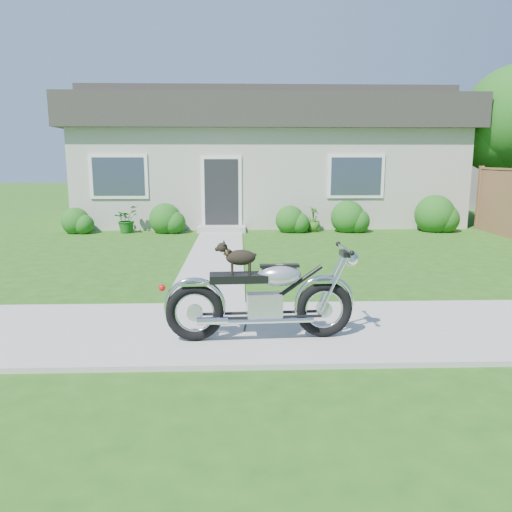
{
  "coord_description": "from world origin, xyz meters",
  "views": [
    {
      "loc": [
        -0.99,
        -5.91,
        2.1
      ],
      "look_at": [
        -0.75,
        1.0,
        0.75
      ],
      "focal_mm": 35.0,
      "sensor_mm": 36.0,
      "label": 1
    }
  ],
  "objects_px": {
    "motorcycle_with_dog": "(264,297)",
    "house": "(266,157)",
    "potted_plant_left": "(126,219)",
    "potted_plant_right": "(313,219)"
  },
  "relations": [
    {
      "from": "potted_plant_left",
      "to": "motorcycle_with_dog",
      "type": "distance_m",
      "value": 9.62
    },
    {
      "from": "house",
      "to": "potted_plant_left",
      "type": "height_order",
      "value": "house"
    },
    {
      "from": "potted_plant_left",
      "to": "house",
      "type": "bearing_deg",
      "value": 39.06
    },
    {
      "from": "potted_plant_left",
      "to": "motorcycle_with_dog",
      "type": "height_order",
      "value": "motorcycle_with_dog"
    },
    {
      "from": "house",
      "to": "potted_plant_right",
      "type": "distance_m",
      "value": 4.06
    },
    {
      "from": "house",
      "to": "motorcycle_with_dog",
      "type": "xyz_separation_m",
      "value": [
        -0.7,
        -12.39,
        -1.61
      ]
    },
    {
      "from": "house",
      "to": "potted_plant_left",
      "type": "xyz_separation_m",
      "value": [
        -4.24,
        -3.44,
        -1.76
      ]
    },
    {
      "from": "motorcycle_with_dog",
      "to": "house",
      "type": "bearing_deg",
      "value": 83.75
    },
    {
      "from": "motorcycle_with_dog",
      "to": "potted_plant_left",
      "type": "bearing_deg",
      "value": 108.59
    },
    {
      "from": "potted_plant_left",
      "to": "motorcycle_with_dog",
      "type": "relative_size",
      "value": 0.35
    }
  ]
}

